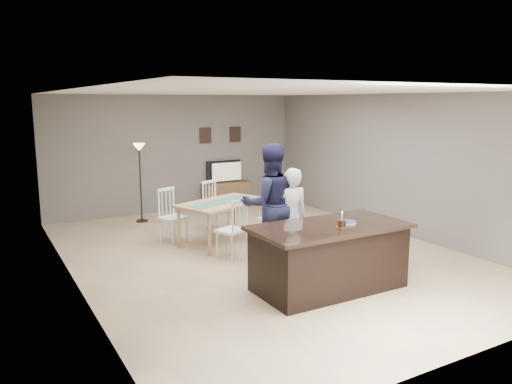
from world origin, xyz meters
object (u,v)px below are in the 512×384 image
woman (291,217)px  birthday_cake (342,224)px  television (225,172)px  dining_table (223,209)px  man (270,204)px  kitchen_island (329,257)px  tv_console (227,195)px  plate_stack (348,222)px  floor_lamp (140,161)px

woman → birthday_cake: size_ratio=7.03×
television → dining_table: 3.23m
television → man: (-1.33, -4.29, 0.09)m
kitchen_island → tv_console: bearing=77.8°
man → dining_table: man is taller
television → plate_stack: 5.78m
television → tv_console: bearing=90.0°
television → dining_table: (-1.46, -2.87, -0.23)m
television → birthday_cake: 5.93m
plate_stack → woman: bearing=97.3°
television → floor_lamp: (-2.27, -0.53, 0.44)m
woman → birthday_cake: 1.31m
man → birthday_cake: 1.54m
birthday_cake → floor_lamp: bearing=102.1°
television → floor_lamp: floor_lamp is taller
tv_console → birthday_cake: (-1.14, -5.75, 0.65)m
tv_console → dining_table: dining_table is taller
man → dining_table: (-0.13, 1.42, -0.32)m
television → dining_table: television is taller
dining_table → plate_stack: bearing=-100.6°
plate_stack → dining_table: (-0.52, 2.83, -0.28)m
television → man: size_ratio=0.48×
tv_console → man: (-1.33, -4.22, 0.66)m
man → dining_table: size_ratio=0.84×
woman → dining_table: (-0.37, 1.65, -0.14)m
plate_stack → television: bearing=80.6°
tv_console → woman: woman is taller
tv_console → kitchen_island: bearing=-102.2°
floor_lamp → dining_table: bearing=-70.9°
man → floor_lamp: man is taller
television → man: bearing=72.7°
television → floor_lamp: size_ratio=0.54×
television → plate_stack: television is taller
tv_console → dining_table: 3.17m
kitchen_island → plate_stack: (0.26, -0.06, 0.46)m
television → plate_stack: (-0.94, -5.70, 0.06)m
kitchen_island → man: size_ratio=1.12×
tv_console → woman: size_ratio=0.78×
woman → tv_console: bearing=-96.2°
dining_table → floor_lamp: floor_lamp is taller
tv_console → dining_table: bearing=-117.6°
birthday_cake → floor_lamp: 5.42m
plate_stack → floor_lamp: (-1.33, 5.17, 0.39)m
birthday_cake → dining_table: bearing=96.2°
television → birthday_cake: bearing=78.9°
television → floor_lamp: bearing=13.2°
tv_console → floor_lamp: bearing=-168.5°
plate_stack → dining_table: dining_table is taller
plate_stack → tv_console: bearing=80.5°
kitchen_island → birthday_cake: size_ratio=9.78×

